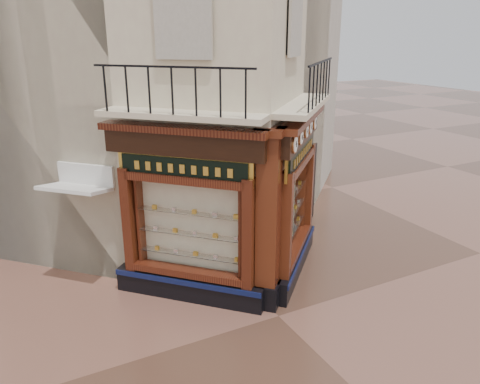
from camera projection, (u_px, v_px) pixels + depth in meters
ground at (278, 316)px, 10.01m from camera, size 80.00×80.00×0.00m
main_building at (169, 23)px, 13.24m from camera, size 11.31×11.31×12.00m
neighbour_left at (67, 41)px, 14.41m from camera, size 11.31×11.31×11.00m
neighbour_right at (213, 40)px, 16.56m from camera, size 11.31×11.31×11.00m
shopfront_left at (187, 217)px, 10.07m from camera, size 2.86×2.86×3.98m
shopfront_right at (296, 197)px, 11.30m from camera, size 2.86×2.86×3.98m
corner_pilaster at (268, 224)px, 9.80m from camera, size 0.85×0.85×3.98m
balcony at (247, 109)px, 9.89m from camera, size 5.94×2.97×1.03m
clock_a at (295, 144)px, 9.45m from camera, size 0.32×0.32×0.40m
clock_b at (301, 137)px, 10.04m from camera, size 0.27×0.27×0.34m
clock_c at (306, 131)px, 10.66m from camera, size 0.26×0.26×0.32m
clock_d at (310, 127)px, 11.15m from camera, size 0.29×0.29×0.36m
clock_e at (315, 122)px, 11.76m from camera, size 0.31×0.31×0.39m
awning at (86, 285)px, 11.22m from camera, size 1.65×1.65×0.23m
signboard_left at (183, 168)px, 9.64m from camera, size 2.18×2.18×0.58m
signboard_right at (301, 152)px, 10.91m from camera, size 2.25×2.25×0.60m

